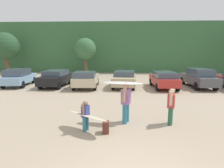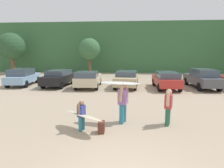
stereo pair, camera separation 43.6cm
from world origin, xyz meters
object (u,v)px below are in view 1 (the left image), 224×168
Objects in this scene: parked_car_red at (164,79)px; person_child at (85,114)px; parked_car_tan at (124,79)px; parked_car_black at (56,78)px; person_adult at (126,100)px; surfboard_white at (123,83)px; parked_car_dark_gray at (199,78)px; person_companion at (171,104)px; surfboard_cream at (87,116)px; backpack_dropped at (106,127)px; parked_car_champagne at (86,79)px; parked_car_sky_blue at (19,77)px.

parked_car_red is 3.33× the size of person_child.
parked_car_tan is at bearing 82.24° from parked_car_red.
person_adult is at bearing -139.76° from parked_car_black.
parked_car_red is 2.24× the size of surfboard_white.
parked_car_red is at bearing -90.69° from parked_car_tan.
parked_car_dark_gray is at bearing -82.14° from parked_car_red.
person_companion is 3.61m from surfboard_cream.
backpack_dropped is at bearing 74.72° from person_adult.
parked_car_black is at bearing -28.64° from surfboard_cream.
parked_car_champagne is 2.62× the size of person_companion.
parked_car_champagne is 9.20× the size of backpack_dropped.
parked_car_red is 10.27m from backpack_dropped.
parked_car_black is at bearing 85.48° from parked_car_red.
surfboard_cream is (-1.56, -1.00, -0.38)m from person_adult.
parked_car_red is (6.74, 0.07, 0.00)m from parked_car_champagne.
parked_car_sky_blue reaches higher than parked_car_black.
parked_car_tan reaches higher than person_child.
parked_car_dark_gray is 12.73m from person_child.
parked_car_black is (3.52, -0.12, -0.04)m from parked_car_sky_blue.
parked_car_tan is at bearing -85.52° from parked_car_champagne.
parked_car_champagne is at bearing -48.17° from person_adult.
parked_car_tan is 9.72m from backpack_dropped.
surfboard_cream is (-5.06, -9.17, -0.15)m from parked_car_red.
parked_car_dark_gray is at bearing -83.15° from parked_car_tan.
parked_car_tan is 2.27× the size of person_adult.
parked_car_red reaches higher than parked_car_tan.
person_companion is at bearing 167.51° from parked_car_red.
parked_car_dark_gray is 2.53× the size of person_adult.
parked_car_champagne is 9.71m from person_companion.
person_adult reaches higher than backpack_dropped.
parked_car_tan is 0.90× the size of parked_car_dark_gray.
surfboard_white is (3.09, -7.99, 0.98)m from parked_car_champagne.
parked_car_tan is 9.68m from surfboard_cream.
parked_car_red is 8.90m from surfboard_white.
surfboard_cream is at bearing 169.80° from backpack_dropped.
parked_car_red is 10.48m from surfboard_cream.
surfboard_cream is at bearing -172.99° from person_child.
parked_car_black reaches higher than parked_car_red.
parked_car_sky_blue is 1.01× the size of parked_car_champagne.
parked_car_dark_gray is 10.94m from person_adult.
parked_car_black is 12.73m from parked_car_dark_gray.
parked_car_red is at bearing -99.16° from person_child.
surfboard_white reaches higher than parked_car_red.
person_companion is (5.17, -8.23, 0.11)m from parked_car_champagne.
parked_car_black is at bearing -27.47° from person_companion.
person_companion is at bearing 20.38° from backpack_dropped.
parked_car_tan is 8.84m from person_companion.
person_adult is (-0.11, -8.53, 0.24)m from parked_car_tan.
person_adult is (3.24, -8.10, 0.23)m from parked_car_champagne.
person_child is at bearing 45.85° from surfboard_white.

